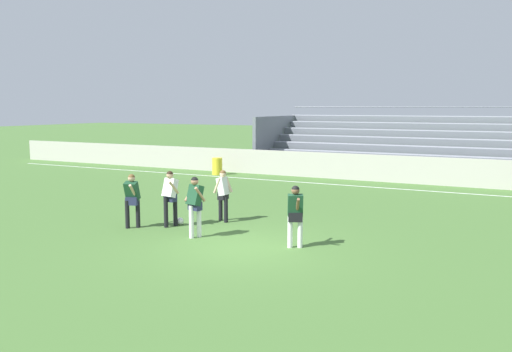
% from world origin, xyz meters
% --- Properties ---
extents(ground_plane, '(160.00, 160.00, 0.00)m').
position_xyz_m(ground_plane, '(0.00, 0.00, 0.00)').
color(ground_plane, '#477033').
extents(field_line_sideline, '(44.00, 0.12, 0.01)m').
position_xyz_m(field_line_sideline, '(0.00, 11.72, 0.00)').
color(field_line_sideline, white).
rests_on(field_line_sideline, ground).
extents(sideline_wall, '(48.00, 0.16, 1.30)m').
position_xyz_m(sideline_wall, '(0.00, 13.67, 0.65)').
color(sideline_wall, '#BCB7AD').
rests_on(sideline_wall, ground).
extents(bleacher_stand, '(20.14, 6.07, 3.62)m').
position_xyz_m(bleacher_stand, '(2.91, 17.35, 1.59)').
color(bleacher_stand, '#9EA3AD').
rests_on(bleacher_stand, ground).
extents(trash_bin, '(0.54, 0.54, 0.90)m').
position_xyz_m(trash_bin, '(-8.21, 12.35, 0.45)').
color(trash_bin, yellow).
rests_on(trash_bin, ground).
extents(player_white_dropping_back, '(0.49, 0.44, 1.64)m').
position_xyz_m(player_white_dropping_back, '(-2.01, 2.47, 0.97)').
color(player_white_dropping_back, black).
rests_on(player_white_dropping_back, ground).
extents(player_white_deep_cover, '(0.51, 0.58, 1.69)m').
position_xyz_m(player_white_deep_cover, '(-3.06, 1.12, 1.01)').
color(player_white_deep_cover, black).
rests_on(player_white_deep_cover, ground).
extents(player_dark_challenging, '(0.51, 0.70, 1.61)m').
position_xyz_m(player_dark_challenging, '(1.23, 0.60, 0.95)').
color(player_dark_challenging, white).
rests_on(player_dark_challenging, ground).
extents(player_dark_overlapping, '(0.53, 0.46, 1.70)m').
position_xyz_m(player_dark_overlapping, '(-1.64, 0.32, 1.01)').
color(player_dark_overlapping, white).
rests_on(player_dark_overlapping, ground).
extents(player_dark_wide_right, '(0.48, 0.70, 1.62)m').
position_xyz_m(player_dark_wide_right, '(-3.96, 0.46, 0.96)').
color(player_dark_wide_right, black).
rests_on(player_dark_wide_right, ground).
extents(soccer_ball, '(0.22, 0.22, 0.22)m').
position_xyz_m(soccer_ball, '(-2.95, 1.45, 0.11)').
color(soccer_ball, white).
rests_on(soccer_ball, ground).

